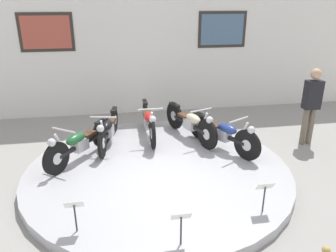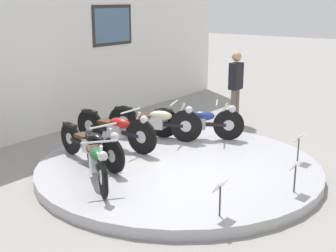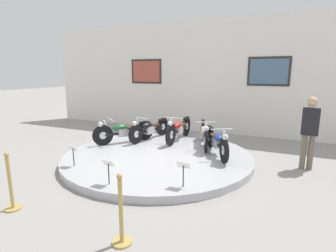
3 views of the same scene
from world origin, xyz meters
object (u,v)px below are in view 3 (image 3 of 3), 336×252
motorcycle_blue (217,141)px  info_placard_front_centre (108,166)px  stanchion_post_left_of_entry (11,190)px  info_placard_front_right (183,168)px  visitor_standing (310,129)px  motorcycle_red (179,128)px  info_placard_front_left (73,151)px  motorcycle_green (123,131)px  motorcycle_black (149,128)px  stanchion_post_right_of_entry (121,221)px  motorcycle_cream (204,133)px

motorcycle_blue → info_placard_front_centre: (-1.46, -2.69, -0.02)m
info_placard_front_centre → stanchion_post_left_of_entry: (-1.12, -1.22, -0.19)m
info_placard_front_right → visitor_standing: 3.39m
motorcycle_red → info_placard_front_left: bearing=-113.5°
motorcycle_green → info_placard_front_right: motorcycle_green is taller
info_placard_front_right → info_placard_front_left: bearing=180.0°
motorcycle_green → visitor_standing: size_ratio=0.92×
motorcycle_black → stanchion_post_left_of_entry: 4.59m
motorcycle_green → motorcycle_black: size_ratio=0.84×
info_placard_front_left → stanchion_post_left_of_entry: size_ratio=0.50×
motorcycle_black → stanchion_post_right_of_entry: 5.02m
motorcycle_green → motorcycle_blue: size_ratio=0.92×
motorcycle_red → stanchion_post_right_of_entry: bearing=-77.0°
info_placard_front_left → info_placard_front_centre: bearing=-19.8°
info_placard_front_centre → stanchion_post_right_of_entry: size_ratio=0.50×
motorcycle_red → visitor_standing: (3.59, -0.62, 0.44)m
motorcycle_black → stanchion_post_right_of_entry: stanchion_post_right_of_entry is taller
motorcycle_black → stanchion_post_right_of_entry: size_ratio=1.88×
motorcycle_blue → motorcycle_cream: bearing=128.8°
motorcycle_blue → visitor_standing: visitor_standing is taller
motorcycle_green → stanchion_post_right_of_entry: bearing=-56.5°
info_placard_front_right → motorcycle_black: bearing=128.5°
motorcycle_red → motorcycle_blue: bearing=-32.5°
info_placard_front_right → visitor_standing: visitor_standing is taller
info_placard_front_left → info_placard_front_right: bearing=0.0°
motorcycle_black → info_placard_front_right: 3.66m
motorcycle_green → stanchion_post_right_of_entry: stanchion_post_right_of_entry is taller
info_placard_front_left → visitor_standing: visitor_standing is taller
motorcycle_red → motorcycle_cream: motorcycle_red is taller
motorcycle_green → motorcycle_black: motorcycle_green is taller
info_placard_front_centre → visitor_standing: 4.70m
motorcycle_black → motorcycle_green: bearing=-129.6°
motorcycle_blue → info_placard_front_right: size_ratio=3.43×
info_placard_front_centre → stanchion_post_right_of_entry: (1.12, -1.22, -0.19)m
motorcycle_black → motorcycle_cream: size_ratio=1.01×
motorcycle_green → info_placard_front_centre: bearing=-61.4°
motorcycle_black → info_placard_front_right: size_ratio=3.77×
motorcycle_cream → info_placard_front_right: size_ratio=3.72×
motorcycle_blue → info_placard_front_right: motorcycle_blue is taller
info_placard_front_right → stanchion_post_right_of_entry: (-0.24, -1.71, -0.19)m
info_placard_front_left → info_placard_front_centre: same height
motorcycle_cream → info_placard_front_right: (0.44, -2.87, -0.03)m
motorcycle_cream → stanchion_post_right_of_entry: size_ratio=1.86×
info_placard_front_right → stanchion_post_left_of_entry: stanchion_post_left_of_entry is taller
info_placard_front_right → stanchion_post_right_of_entry: bearing=-98.1°
info_placard_front_right → stanchion_post_left_of_entry: 3.02m
stanchion_post_left_of_entry → info_placard_front_centre: bearing=47.5°
info_placard_front_left → info_placard_front_right: same height
stanchion_post_left_of_entry → stanchion_post_right_of_entry: (2.24, 0.00, 0.00)m
motorcycle_cream → motorcycle_blue: 0.86m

